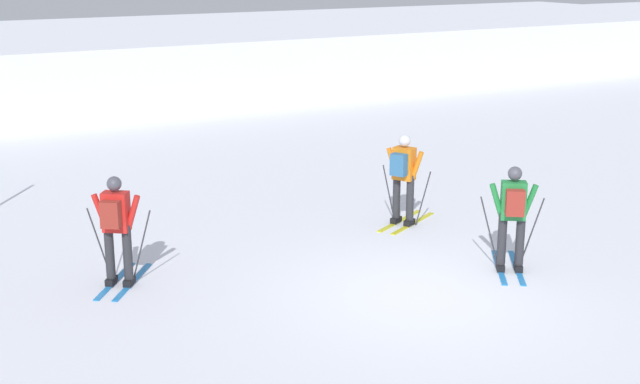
# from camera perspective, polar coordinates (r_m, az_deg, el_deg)

# --- Properties ---
(ground_plane) EXTENTS (120.00, 120.00, 0.00)m
(ground_plane) POSITION_cam_1_polar(r_m,az_deg,el_deg) (13.08, 6.53, -6.69)
(ground_plane) COLOR white
(far_snow_ridge) EXTENTS (80.00, 9.99, 2.18)m
(far_snow_ridge) POSITION_cam_1_polar(r_m,az_deg,el_deg) (31.28, -16.58, 7.70)
(far_snow_ridge) COLOR white
(far_snow_ridge) RESTS_ON ground
(skier_green) EXTENTS (1.23, 1.52, 1.71)m
(skier_green) POSITION_cam_1_polar(r_m,az_deg,el_deg) (13.94, 12.45, -1.41)
(skier_green) COLOR #237AC6
(skier_green) RESTS_ON ground
(skier_orange) EXTENTS (1.59, 1.05, 1.71)m
(skier_orange) POSITION_cam_1_polar(r_m,az_deg,el_deg) (16.07, 5.45, 1.10)
(skier_orange) COLOR gold
(skier_orange) RESTS_ON ground
(skier_red) EXTENTS (1.27, 1.49, 1.71)m
(skier_red) POSITION_cam_1_polar(r_m,az_deg,el_deg) (13.37, -13.14, -2.17)
(skier_red) COLOR #237AC6
(skier_red) RESTS_ON ground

